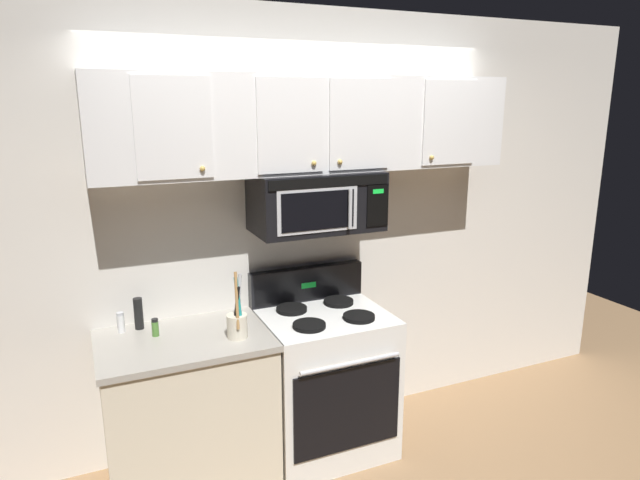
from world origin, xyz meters
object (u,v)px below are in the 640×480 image
Objects in this scene: utensil_crock_cream at (237,321)px; spice_jar at (155,327)px; over_range_microwave at (317,201)px; salt_shaker at (121,322)px; pepper_mill at (139,314)px; stove_range at (324,379)px.

spice_jar is (-0.41, 0.20, -0.05)m from utensil_crock_cream.
spice_jar is at bearing -178.35° from over_range_microwave.
pepper_mill reaches higher than salt_shaker.
over_range_microwave is at bearing -6.11° from pepper_mill.
salt_shaker reaches higher than spice_jar.
salt_shaker is (-1.15, 0.10, -0.62)m from over_range_microwave.
over_range_microwave is at bearing -5.09° from salt_shaker.
utensil_crock_cream is at bearing -158.22° from over_range_microwave.
spice_jar is (0.07, -0.14, -0.04)m from pepper_mill.
stove_range reaches higher than pepper_mill.
pepper_mill is 0.16m from spice_jar.
stove_range is 0.78m from utensil_crock_cream.
stove_range is 6.16× the size of pepper_mill.
salt_shaker is 1.17× the size of spice_jar.
stove_range is at bearing 11.03° from utensil_crock_cream.
stove_range is 1.09m from spice_jar.
pepper_mill is (0.10, 0.01, 0.03)m from salt_shaker.
over_range_microwave reaches higher than pepper_mill.
stove_range is 1.19m from pepper_mill.
utensil_crock_cream is 0.67m from salt_shaker.
salt_shaker is (-1.15, 0.22, 0.49)m from stove_range.
pepper_mill is (-1.05, 0.11, -0.58)m from over_range_microwave.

